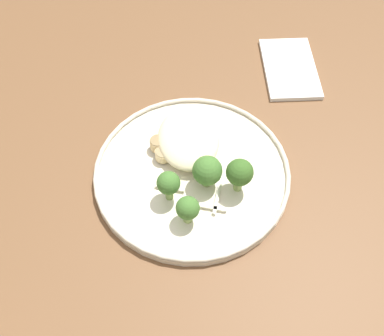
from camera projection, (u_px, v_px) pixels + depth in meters
name	position (u px, v px, depth m)	size (l,w,h in m)	color
ground	(182.00, 305.00, 1.32)	(6.00, 6.00, 0.00)	#2D2B28
wooden_dining_table	(175.00, 179.00, 0.78)	(1.40, 1.00, 0.74)	brown
dinner_plate	(192.00, 172.00, 0.68)	(0.29, 0.29, 0.02)	beige
noodle_bed	(189.00, 140.00, 0.69)	(0.12, 0.09, 0.03)	beige
seared_scallop_center_golden	(191.00, 140.00, 0.70)	(0.03, 0.03, 0.01)	#E5C689
seared_scallop_half_hidden	(173.00, 141.00, 0.70)	(0.03, 0.03, 0.01)	#DBB77A
seared_scallop_front_small	(158.00, 143.00, 0.69)	(0.02, 0.02, 0.02)	#DBB77A
seared_scallop_tiny_bay	(163.00, 154.00, 0.68)	(0.03, 0.03, 0.01)	#E5C689
broccoli_floret_center_pile	(240.00, 173.00, 0.63)	(0.04, 0.04, 0.06)	#89A356
broccoli_floret_split_head	(188.00, 209.00, 0.61)	(0.03, 0.03, 0.05)	#89A356
broccoli_floret_rear_charred	(207.00, 171.00, 0.64)	(0.04, 0.04, 0.05)	#89A356
broccoli_floret_tall_stalk	(169.00, 184.00, 0.62)	(0.03, 0.03, 0.05)	#7A994C
onion_sliver_curled_piece	(206.00, 207.00, 0.64)	(0.06, 0.01, 0.00)	silver
onion_sliver_pale_crescent	(217.00, 199.00, 0.65)	(0.05, 0.01, 0.00)	silver
onion_sliver_short_strip	(170.00, 188.00, 0.66)	(0.04, 0.01, 0.00)	silver
folded_napkin	(290.00, 68.00, 0.81)	(0.15, 0.09, 0.01)	white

